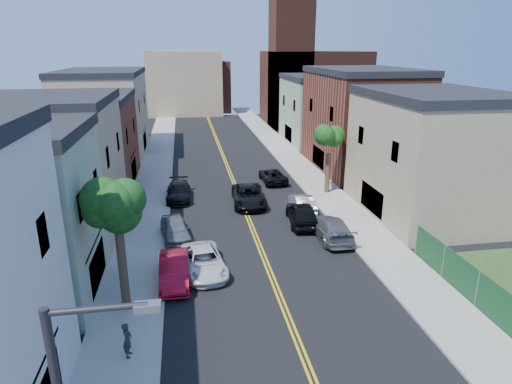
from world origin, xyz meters
name	(u,v)px	position (x,y,z in m)	size (l,w,h in m)	color
sidewalk_left	(154,171)	(-7.90, 40.00, 0.07)	(3.20, 100.00, 0.15)	gray
sidewalk_right	(299,165)	(7.90, 40.00, 0.07)	(3.20, 100.00, 0.15)	gray
curb_left	(171,170)	(-6.15, 40.00, 0.07)	(0.30, 100.00, 0.15)	gray
curb_right	(283,166)	(6.15, 40.00, 0.07)	(0.30, 100.00, 0.15)	gray
bldg_left_tan_near	(48,170)	(-14.00, 25.00, 4.50)	(9.00, 10.00, 9.00)	#998466
bldg_left_brick	(82,145)	(-14.00, 36.00, 4.00)	(9.00, 12.00, 8.00)	brown
bldg_left_tan_far	(105,115)	(-14.00, 50.00, 4.75)	(9.00, 16.00, 9.50)	#998466
bldg_right_tan	(430,158)	(14.00, 24.00, 4.50)	(9.00, 12.00, 9.00)	#998466
bldg_right_brick	(361,123)	(14.00, 38.00, 5.00)	(9.00, 14.00, 10.00)	brown
bldg_right_palegrn	(321,112)	(14.00, 52.00, 4.25)	(9.00, 12.00, 8.50)	gray
church	(308,81)	(16.33, 67.07, 7.24)	(16.20, 14.20, 22.60)	#4C2319
backdrop_left	(185,83)	(-4.00, 82.00, 6.00)	(14.00, 8.00, 12.00)	#998466
backdrop_center	(204,87)	(0.00, 86.00, 5.00)	(10.00, 8.00, 10.00)	brown
fence_right	(498,306)	(9.50, 9.50, 1.10)	(0.04, 15.00, 1.90)	#143F1E
tree_left_mid	(114,183)	(-7.88, 14.01, 6.58)	(5.20, 5.20, 9.29)	#3A2D1D
tree_right_far	(330,130)	(7.92, 30.01, 5.76)	(4.40, 4.40, 8.03)	#3A2D1D
red_sedan	(174,270)	(-5.50, 16.16, 0.75)	(1.58, 4.54, 1.49)	#AA0B21
white_pickup	(204,261)	(-3.80, 17.08, 0.68)	(2.24, 4.86, 1.35)	silver
grey_car_left	(175,229)	(-5.50, 22.02, 0.76)	(1.79, 4.45, 1.52)	#5B5F63
black_car_left	(178,192)	(-5.31, 30.53, 0.72)	(2.01, 4.95, 1.44)	black
grey_car_right	(331,228)	(5.10, 20.51, 0.76)	(2.13, 5.23, 1.52)	#525359
black_car_right	(302,213)	(3.80, 23.36, 0.85)	(2.00, 4.97, 1.69)	black
silver_car_right	(302,203)	(4.50, 25.89, 0.69)	(1.47, 4.21, 1.39)	#9FA2A6
dark_car_right_far	(273,176)	(3.80, 34.31, 0.66)	(2.18, 4.72, 1.31)	black
black_suv_lane	(249,196)	(0.50, 28.26, 0.78)	(2.59, 5.62, 1.56)	black
pedestrian_left	(127,340)	(-7.35, 9.92, 0.94)	(0.58, 0.38, 1.58)	#25242B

